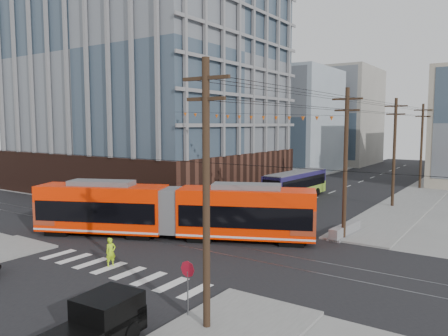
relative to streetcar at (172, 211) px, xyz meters
The scene contains 15 objects.
ground 5.30m from the streetcar, 63.02° to the right, with size 160.00×160.00×0.00m, color slate.
office_building 29.81m from the streetcar, 136.71° to the left, with size 30.00×25.00×28.60m, color #381E16.
bg_bldg_nw_near 50.35m from the streetcar, 107.23° to the left, with size 18.00×16.00×18.00m, color #8C99A5.
bg_bldg_nw_far 69.10m from the streetcar, 99.87° to the left, with size 16.00×18.00×20.00m, color gray.
utility_pole_near 15.33m from the streetcar, 44.05° to the right, with size 0.30×0.30×11.00m, color black.
utility_pole_far 52.84m from the streetcar, 78.26° to the left, with size 0.30×0.30×11.00m, color black.
streetcar is the anchor object (origin of this frame).
city_bus 20.96m from the streetcar, 89.01° to the left, with size 2.40×11.08×3.14m, color #211A4D, non-canonical shape.
pickup_truck 16.85m from the streetcar, 61.06° to the right, with size 1.92×5.37×1.82m, color black, non-canonical shape.
parked_car_silver 10.27m from the streetcar, 107.75° to the left, with size 1.62×4.66×1.53m, color gray.
parked_car_white 16.23m from the streetcar, 102.88° to the left, with size 1.81×4.44×1.29m, color silver.
parked_car_grey 18.24m from the streetcar, 102.13° to the left, with size 1.98×4.30×1.20m, color slate.
pedestrian 7.27m from the streetcar, 79.82° to the right, with size 0.63×0.41×1.72m, color #B6EC18.
stop_sign 13.79m from the streetcar, 46.66° to the right, with size 0.73×0.73×2.40m, color #A71326, non-canonical shape.
jersey_barrier 13.08m from the streetcar, 35.84° to the left, with size 0.99×4.41×0.88m, color gray.
Camera 1 is at (18.67, -19.88, 8.43)m, focal length 35.00 mm.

